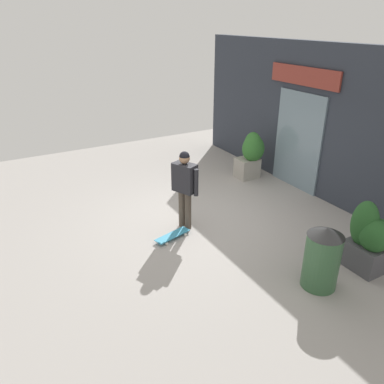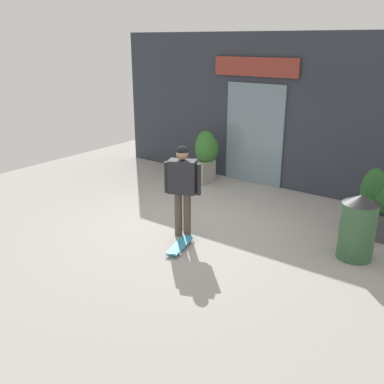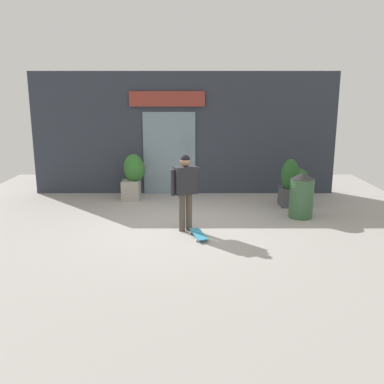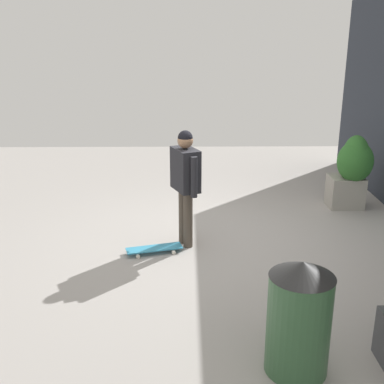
{
  "view_description": "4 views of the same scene",
  "coord_description": "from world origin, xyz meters",
  "px_view_note": "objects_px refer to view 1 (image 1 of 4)",
  "views": [
    {
      "loc": [
        6.05,
        -3.55,
        3.91
      ],
      "look_at": [
        0.22,
        -0.29,
        0.82
      ],
      "focal_mm": 35.31,
      "sensor_mm": 36.0,
      "label": 1
    },
    {
      "loc": [
        4.39,
        -5.9,
        3.29
      ],
      "look_at": [
        0.22,
        -0.29,
        0.82
      ],
      "focal_mm": 40.61,
      "sensor_mm": 36.0,
      "label": 2
    },
    {
      "loc": [
        0.23,
        -8.83,
        2.82
      ],
      "look_at": [
        0.22,
        -0.29,
        0.82
      ],
      "focal_mm": 39.03,
      "sensor_mm": 36.0,
      "label": 3
    },
    {
      "loc": [
        6.4,
        -0.36,
        2.87
      ],
      "look_at": [
        0.22,
        -0.29,
        0.82
      ],
      "focal_mm": 45.75,
      "sensor_mm": 36.0,
      "label": 4
    }
  ],
  "objects_px": {
    "skateboard": "(172,235)",
    "planter_box_right": "(370,238)",
    "skateboarder": "(185,182)",
    "planter_box_left": "(251,153)",
    "trash_bin": "(322,257)"
  },
  "relations": [
    {
      "from": "skateboarder",
      "to": "planter_box_left",
      "type": "bearing_deg",
      "value": -175.85
    },
    {
      "from": "trash_bin",
      "to": "skateboard",
      "type": "bearing_deg",
      "value": -149.92
    },
    {
      "from": "trash_bin",
      "to": "planter_box_right",
      "type": "bearing_deg",
      "value": 86.74
    },
    {
      "from": "skateboard",
      "to": "skateboarder",
      "type": "bearing_deg",
      "value": -162.17
    },
    {
      "from": "planter_box_right",
      "to": "skateboard",
      "type": "bearing_deg",
      "value": -135.48
    },
    {
      "from": "planter_box_left",
      "to": "planter_box_right",
      "type": "height_order",
      "value": "planter_box_left"
    },
    {
      "from": "planter_box_left",
      "to": "planter_box_right",
      "type": "relative_size",
      "value": 1.01
    },
    {
      "from": "planter_box_left",
      "to": "trash_bin",
      "type": "distance_m",
      "value": 4.53
    },
    {
      "from": "skateboard",
      "to": "planter_box_left",
      "type": "relative_size",
      "value": 0.63
    },
    {
      "from": "skateboarder",
      "to": "skateboard",
      "type": "height_order",
      "value": "skateboarder"
    },
    {
      "from": "skateboard",
      "to": "trash_bin",
      "type": "relative_size",
      "value": 0.74
    },
    {
      "from": "skateboard",
      "to": "planter_box_right",
      "type": "distance_m",
      "value": 3.51
    },
    {
      "from": "skateboarder",
      "to": "planter_box_right",
      "type": "distance_m",
      "value": 3.43
    },
    {
      "from": "skateboarder",
      "to": "trash_bin",
      "type": "xyz_separation_m",
      "value": [
        2.69,
        0.97,
        -0.46
      ]
    },
    {
      "from": "skateboarder",
      "to": "planter_box_left",
      "type": "relative_size",
      "value": 1.3
    }
  ]
}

